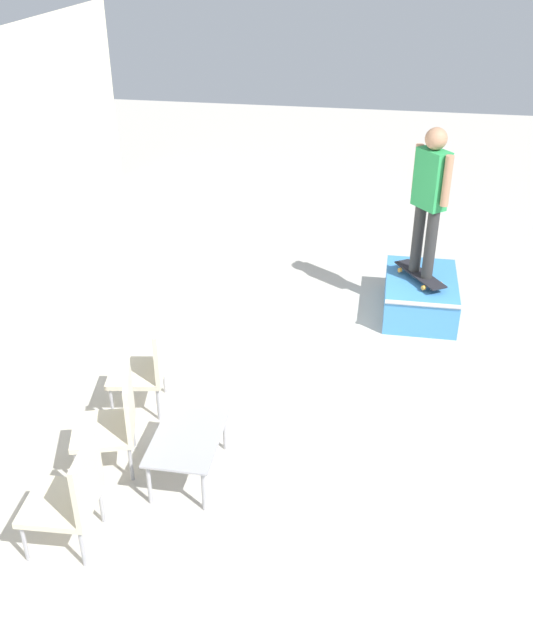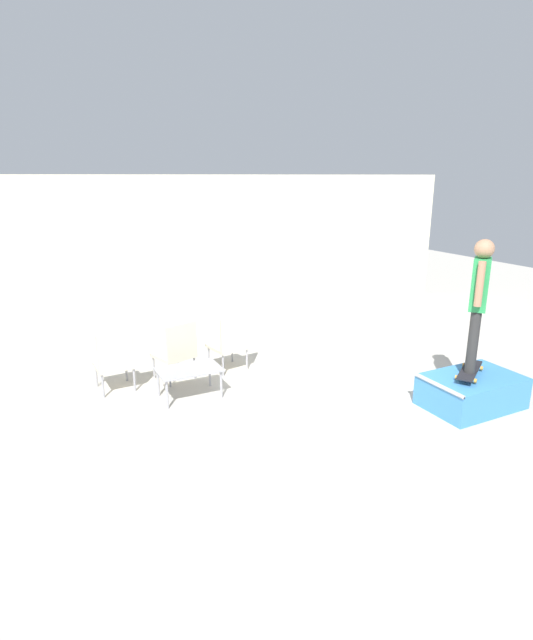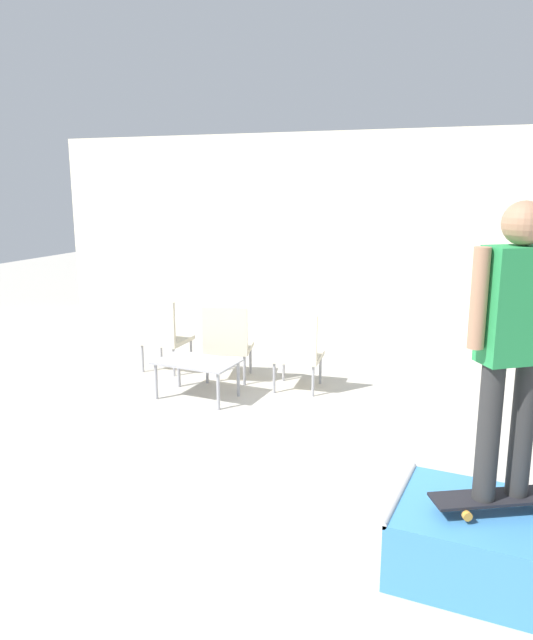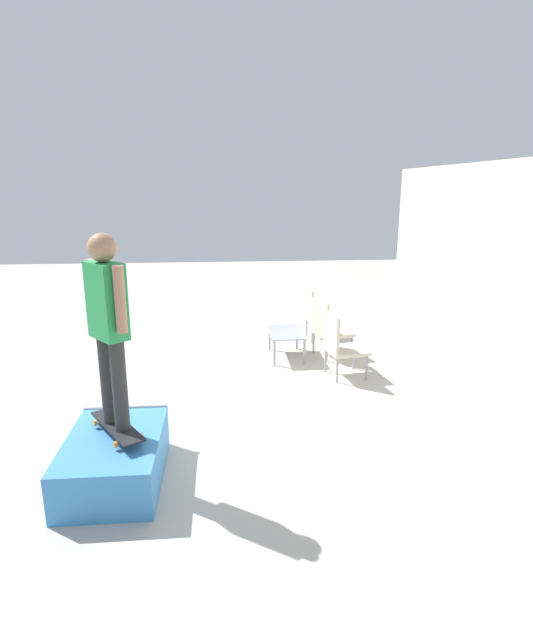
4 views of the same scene
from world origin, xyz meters
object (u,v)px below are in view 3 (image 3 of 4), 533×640
patio_chair_center (227,341)px  person_skater (515,330)px  skateboard_on_ramp (499,498)px  patio_chair_right (296,350)px  patio_chair_left (162,334)px  coffee_table (197,365)px  skate_ramp_box (503,547)px

patio_chair_center → person_skater: bearing=124.1°
skateboard_on_ramp → patio_chair_right: patio_chair_right is taller
skateboard_on_ramp → person_skater: size_ratio=0.46×
patio_chair_center → patio_chair_right: 0.87m
patio_chair_left → patio_chair_center: same height
coffee_table → patio_chair_right: patio_chair_right is taller
person_skater → coffee_table: size_ratio=1.98×
patio_chair_center → patio_chair_right: (0.87, -0.00, 0.00)m
patio_chair_center → patio_chair_left: bearing=-16.7°
person_skater → patio_chair_left: 4.96m
patio_chair_right → skate_ramp_box: bearing=123.0°
skate_ramp_box → skateboard_on_ramp: bearing=144.9°
patio_chair_center → skate_ramp_box: bearing=124.1°
patio_chair_right → patio_chair_center: bearing=-9.5°
skate_ramp_box → skateboard_on_ramp: size_ratio=1.62×
coffee_table → patio_chair_center: bearing=87.4°
skate_ramp_box → coffee_table: skate_ramp_box is taller
skate_ramp_box → patio_chair_left: 4.91m
coffee_table → person_skater: bearing=-31.1°
person_skater → coffee_table: 3.94m
skateboard_on_ramp → coffee_table: bearing=116.6°
patio_chair_right → skateboard_on_ramp: bearing=122.7°
skateboard_on_ramp → patio_chair_center: (-3.20, 2.59, -0.03)m
person_skater → coffee_table: (-3.23, 1.94, -1.16)m
patio_chair_left → coffee_table: bearing=140.6°
patio_chair_center → patio_chair_right: bearing=162.9°
skate_ramp_box → coffee_table: (-3.27, 1.98, 0.15)m
skate_ramp_box → coffee_table: bearing=148.9°
skate_ramp_box → patio_chair_right: (-2.38, 2.62, 0.27)m
coffee_table → patio_chair_left: (-0.87, 0.64, 0.11)m
person_skater → patio_chair_center: 4.25m
person_skater → patio_chair_left: bearing=108.8°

